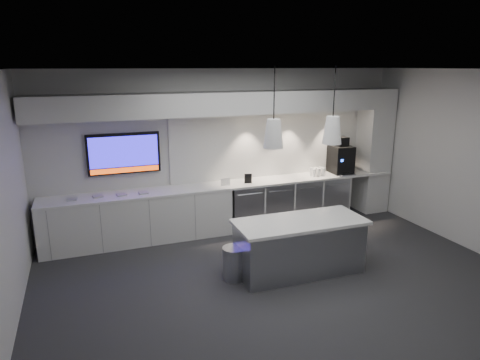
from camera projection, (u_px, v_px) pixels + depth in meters
name	position (u px, v px, depth m)	size (l,w,h in m)	color
floor	(281.00, 279.00, 6.31)	(7.00, 7.00, 0.00)	#2D2D2F
ceiling	(287.00, 69.00, 5.53)	(7.00, 7.00, 0.00)	black
wall_back	(226.00, 149.00, 8.18)	(7.00, 7.00, 0.00)	silver
wall_front	(413.00, 252.00, 3.66)	(7.00, 7.00, 0.00)	silver
wall_right	(473.00, 162.00, 7.11)	(7.00, 7.00, 0.00)	silver
back_counter	(232.00, 185.00, 8.05)	(6.80, 0.65, 0.04)	white
left_base_cabinets	(139.00, 218.00, 7.57)	(3.30, 0.63, 0.86)	silver
fridge_unit_a	(244.00, 206.00, 8.25)	(0.60, 0.61, 0.85)	#999BA1
fridge_unit_b	(274.00, 202.00, 8.47)	(0.60, 0.61, 0.85)	#999BA1
fridge_unit_c	(302.00, 199.00, 8.68)	(0.60, 0.61, 0.85)	#999BA1
fridge_unit_d	(329.00, 196.00, 8.89)	(0.60, 0.61, 0.85)	#999BA1
backsplash	(283.00, 143.00, 8.56)	(4.60, 0.03, 1.30)	silver
soffit	(231.00, 103.00, 7.68)	(6.90, 0.60, 0.40)	silver
column	(373.00, 151.00, 9.05)	(0.55, 0.55, 2.60)	silver
wall_tv	(124.00, 154.00, 7.48)	(1.25, 0.07, 0.72)	black
island	(299.00, 246.00, 6.43)	(1.97, 0.87, 0.83)	#999BA1
bin	(234.00, 263.00, 6.27)	(0.35, 0.35, 0.49)	#999BA1
coffee_machine	(341.00, 158.00, 8.80)	(0.43, 0.60, 0.74)	black
sign_black	(248.00, 178.00, 8.05)	(0.14, 0.02, 0.18)	black
sign_white	(226.00, 182.00, 7.91)	(0.18, 0.02, 0.14)	white
cup_cluster	(317.00, 172.00, 8.61)	(0.29, 0.19, 0.16)	white
tray_a	(72.00, 199.00, 7.06)	(0.16, 0.16, 0.03)	#A7A7A7
tray_b	(98.00, 196.00, 7.22)	(0.16, 0.16, 0.03)	#A7A7A7
tray_c	(121.00, 195.00, 7.31)	(0.16, 0.16, 0.03)	#A7A7A7
tray_d	(144.00, 193.00, 7.42)	(0.16, 0.16, 0.03)	#A7A7A7
pendant_left	(273.00, 133.00, 5.83)	(0.28, 0.28, 1.10)	silver
pendant_right	(332.00, 130.00, 6.14)	(0.28, 0.28, 1.10)	silver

